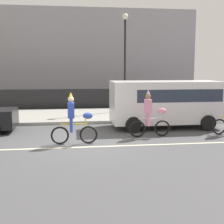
{
  "coord_description": "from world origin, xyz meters",
  "views": [
    {
      "loc": [
        -0.34,
        -11.33,
        2.81
      ],
      "look_at": [
        1.35,
        1.2,
        1.0
      ],
      "focal_mm": 50.0,
      "sensor_mm": 36.0,
      "label": 1
    }
  ],
  "objects_px": {
    "parade_cyclist_pink": "(150,116)",
    "parked_van_white": "(166,100)",
    "street_lamp_post": "(125,48)",
    "parade_cyclist_cobalt": "(74,122)",
    "pedestrian_onlooker": "(204,97)"
  },
  "relations": [
    {
      "from": "pedestrian_onlooker",
      "to": "street_lamp_post",
      "type": "bearing_deg",
      "value": 169.6
    },
    {
      "from": "parade_cyclist_cobalt",
      "to": "pedestrian_onlooker",
      "type": "bearing_deg",
      "value": 40.08
    },
    {
      "from": "parade_cyclist_pink",
      "to": "street_lamp_post",
      "type": "height_order",
      "value": "street_lamp_post"
    },
    {
      "from": "street_lamp_post",
      "to": "parade_cyclist_cobalt",
      "type": "bearing_deg",
      "value": -112.95
    },
    {
      "from": "parade_cyclist_pink",
      "to": "street_lamp_post",
      "type": "relative_size",
      "value": 0.33
    },
    {
      "from": "parade_cyclist_cobalt",
      "to": "parked_van_white",
      "type": "height_order",
      "value": "parked_van_white"
    },
    {
      "from": "parade_cyclist_pink",
      "to": "parked_van_white",
      "type": "bearing_deg",
      "value": 56.15
    },
    {
      "from": "pedestrian_onlooker",
      "to": "parade_cyclist_pink",
      "type": "bearing_deg",
      "value": -129.71
    },
    {
      "from": "street_lamp_post",
      "to": "pedestrian_onlooker",
      "type": "xyz_separation_m",
      "value": [
        4.77,
        -0.88,
        -2.97
      ]
    },
    {
      "from": "parade_cyclist_pink",
      "to": "pedestrian_onlooker",
      "type": "bearing_deg",
      "value": 50.29
    },
    {
      "from": "parade_cyclist_cobalt",
      "to": "street_lamp_post",
      "type": "xyz_separation_m",
      "value": [
        3.22,
        7.59,
        3.15
      ]
    },
    {
      "from": "parade_cyclist_pink",
      "to": "parade_cyclist_cobalt",
      "type": "bearing_deg",
      "value": -165.14
    },
    {
      "from": "parade_cyclist_cobalt",
      "to": "parked_van_white",
      "type": "xyz_separation_m",
      "value": [
        4.33,
        2.68,
        0.44
      ]
    },
    {
      "from": "parked_van_white",
      "to": "pedestrian_onlooker",
      "type": "bearing_deg",
      "value": 47.88
    },
    {
      "from": "parked_van_white",
      "to": "street_lamp_post",
      "type": "height_order",
      "value": "street_lamp_post"
    }
  ]
}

